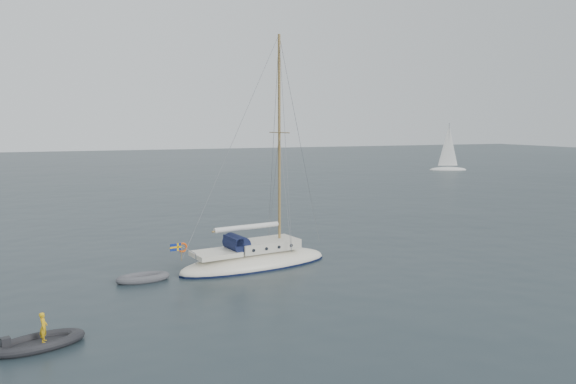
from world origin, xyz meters
name	(u,v)px	position (x,y,z in m)	size (l,w,h in m)	color
ground	(295,272)	(0.00, 0.00, 0.00)	(300.00, 300.00, 0.00)	black
sailboat	(255,249)	(-1.72, 1.96, 1.06)	(9.89, 2.96, 14.08)	#EEE2CB
dinghy	(143,278)	(-8.26, 1.21, 0.18)	(2.85, 1.29, 0.41)	#525359
rib	(39,342)	(-13.03, -6.44, 0.21)	(3.40, 1.55, 1.33)	black
distant_yacht_b	(448,149)	(51.00, 53.30, 3.77)	(6.66, 3.55, 8.82)	silver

